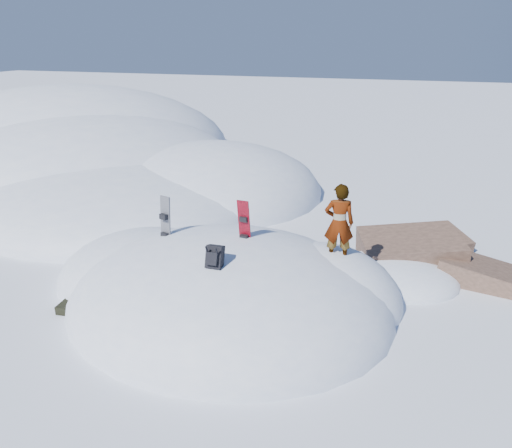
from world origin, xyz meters
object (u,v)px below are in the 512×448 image
(backpack, at_px, (215,257))
(person, at_px, (339,223))
(snowboard_red, at_px, (244,230))
(snowboard_dark, at_px, (165,228))

(backpack, xyz_separation_m, person, (2.01, 1.76, 0.27))
(snowboard_red, bearing_deg, snowboard_dark, -172.97)
(backpack, relative_size, person, 0.30)
(snowboard_dark, relative_size, person, 0.87)
(snowboard_red, xyz_separation_m, backpack, (-0.11, -1.37, -0.04))
(snowboard_dark, height_order, person, person)
(person, bearing_deg, snowboard_dark, -5.04)
(snowboard_red, relative_size, snowboard_dark, 0.94)
(snowboard_red, height_order, backpack, snowboard_red)
(backpack, bearing_deg, person, 39.84)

